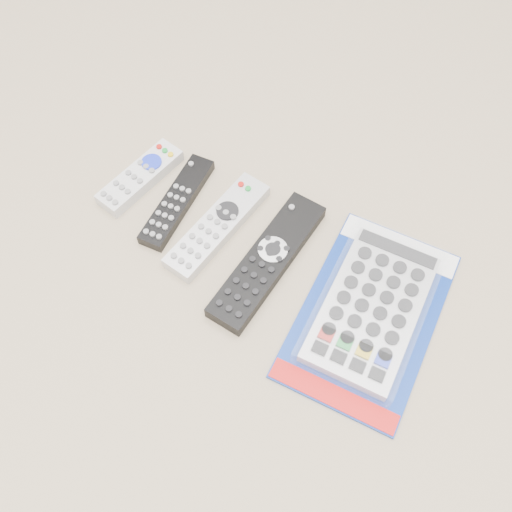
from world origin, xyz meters
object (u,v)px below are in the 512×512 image
at_px(remote_slim_black, 177,202).
at_px(remote_silver_dvd, 217,226).
at_px(remote_large_black, 268,261).
at_px(jumbo_remote_packaged, 372,307).
at_px(remote_small_grey, 140,177).

xyz_separation_m(remote_slim_black, remote_silver_dvd, (0.08, -0.01, 0.00)).
height_order(remote_slim_black, remote_large_black, remote_large_black).
xyz_separation_m(remote_slim_black, jumbo_remote_packaged, (0.33, -0.03, 0.01)).
distance_m(remote_small_grey, jumbo_remote_packaged, 0.40).
bearing_deg(remote_slim_black, jumbo_remote_packaged, -8.49).
xyz_separation_m(remote_small_grey, remote_large_black, (0.24, -0.04, 0.00)).
bearing_deg(remote_silver_dvd, remote_large_black, -2.74).
relative_size(remote_small_grey, jumbo_remote_packaged, 0.54).
distance_m(remote_slim_black, jumbo_remote_packaged, 0.33).
relative_size(remote_slim_black, jumbo_remote_packaged, 0.61).
bearing_deg(remote_silver_dvd, jumbo_remote_packaged, 3.99).
distance_m(remote_slim_black, remote_large_black, 0.17).
relative_size(remote_small_grey, remote_slim_black, 0.89).
height_order(remote_small_grey, remote_slim_black, remote_small_grey).
height_order(remote_small_grey, jumbo_remote_packaged, jumbo_remote_packaged).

